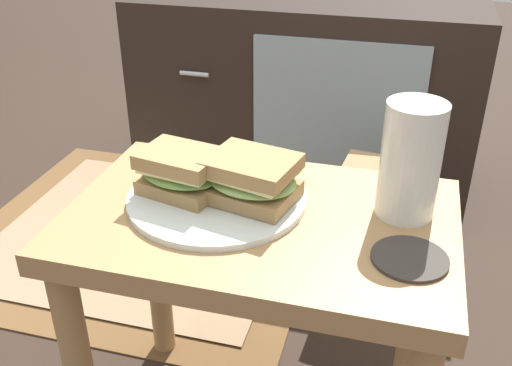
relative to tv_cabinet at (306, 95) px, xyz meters
name	(u,v)px	position (x,y,z in m)	size (l,w,h in m)	color
side_table	(260,265)	(0.11, -0.95, 0.08)	(0.56, 0.36, 0.46)	#A37A4C
tv_cabinet	(306,95)	(0.00, 0.00, 0.00)	(0.96, 0.46, 0.58)	black
area_rug	(146,232)	(-0.36, -0.42, -0.29)	(0.93, 0.86, 0.01)	brown
plate	(217,198)	(0.04, -0.93, 0.17)	(0.27, 0.27, 0.01)	silver
sandwich_front	(181,172)	(-0.02, -0.93, 0.21)	(0.14, 0.12, 0.07)	#9E7A4C
sandwich_back	(252,179)	(0.09, -0.93, 0.21)	(0.15, 0.13, 0.07)	#9E7A4C
beer_glass	(410,163)	(0.31, -0.89, 0.25)	(0.08, 0.08, 0.17)	silver
coaster	(410,258)	(0.32, -1.01, 0.17)	(0.10, 0.10, 0.01)	#332D28
paper_bag	(376,230)	(0.26, -0.48, -0.13)	(0.21, 0.16, 0.32)	tan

